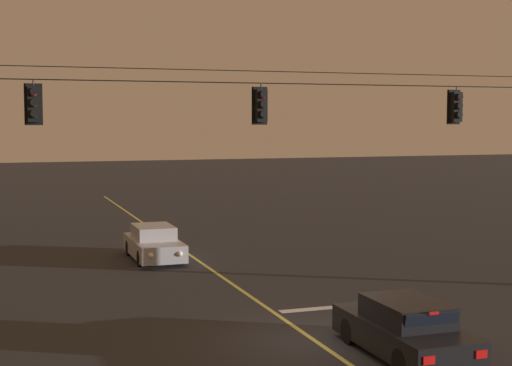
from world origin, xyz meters
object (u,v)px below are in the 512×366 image
Objects in this scene: traffic_light_centre at (456,107)px; car_waiting_near_lane at (405,330)px; traffic_light_leftmost at (34,104)px; traffic_light_left_inner at (261,106)px; car_oncoming_lead at (154,244)px.

traffic_light_centre is 0.28× the size of car_waiting_near_lane.
traffic_light_leftmost is 11.24m from car_waiting_near_lane.
car_waiting_near_lane is at bearing -34.10° from traffic_light_leftmost.
traffic_light_leftmost is at bearing 180.00° from traffic_light_left_inner.
traffic_light_leftmost and traffic_light_left_inner have the same top height.
traffic_light_left_inner is at bearing -80.94° from car_oncoming_lead.
traffic_light_leftmost is 0.28× the size of car_waiting_near_lane.
traffic_light_leftmost is 6.44m from traffic_light_left_inner.
traffic_light_left_inner is 7.92m from car_waiting_near_lane.
traffic_light_leftmost is at bearing 180.00° from traffic_light_centre.
car_oncoming_lead is at bearing 61.08° from traffic_light_leftmost.
traffic_light_left_inner reaches higher than car_waiting_near_lane.
traffic_light_centre is at bearing -48.12° from car_oncoming_lead.
traffic_light_centre is 9.19m from car_waiting_near_lane.
traffic_light_centre is 13.31m from car_oncoming_lead.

